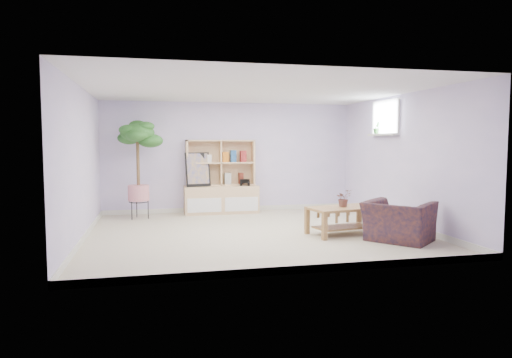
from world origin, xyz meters
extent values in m
cube|color=beige|center=(0.00, 0.00, 0.00)|extent=(5.50, 5.00, 0.01)
cube|color=white|center=(0.00, 0.00, 2.40)|extent=(5.50, 5.00, 0.01)
cube|color=silver|center=(0.00, 2.50, 1.20)|extent=(5.50, 0.01, 2.40)
cube|color=silver|center=(0.00, -2.50, 1.20)|extent=(5.50, 0.01, 2.40)
cube|color=silver|center=(-2.75, 0.00, 1.20)|extent=(0.01, 5.00, 2.40)
cube|color=silver|center=(2.75, 0.00, 1.20)|extent=(0.01, 5.00, 2.40)
cube|color=white|center=(2.67, 0.60, 1.68)|extent=(0.14, 1.00, 0.04)
imported|color=#1F5426|center=(1.42, -0.44, 0.60)|extent=(0.31, 0.29, 0.29)
imported|color=#0B1535|center=(2.03, -1.16, 0.35)|extent=(1.25, 1.27, 0.71)
imported|color=#23651F|center=(2.67, 0.86, 1.82)|extent=(0.14, 0.11, 0.24)
camera|label=1|loc=(-1.67, -7.47, 1.53)|focal=32.00mm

